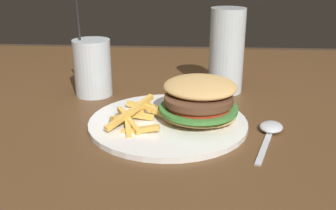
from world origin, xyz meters
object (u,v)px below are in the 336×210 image
meal_plate_near (184,110)px  spoon (271,129)px  juice_glass (93,70)px  beer_glass (226,53)px

meal_plate_near → spoon: 0.16m
meal_plate_near → spoon: size_ratio=1.80×
meal_plate_near → juice_glass: 0.26m
beer_glass → juice_glass: bearing=-171.6°
meal_plate_near → spoon: meal_plate_near is taller
meal_plate_near → juice_glass: size_ratio=1.37×
spoon → juice_glass: bearing=81.3°
beer_glass → juice_glass: size_ratio=0.89×
juice_glass → spoon: juice_glass is taller
juice_glass → spoon: 0.41m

